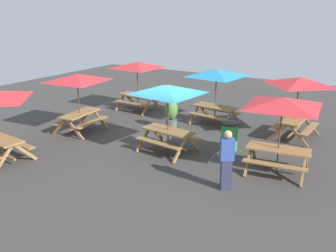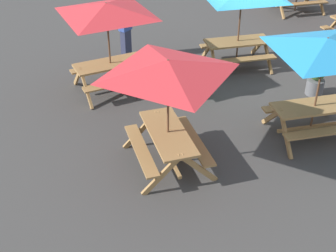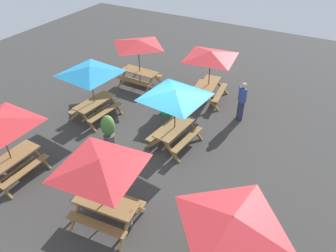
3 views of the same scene
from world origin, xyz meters
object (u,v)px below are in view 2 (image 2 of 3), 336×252
at_px(picnic_table_5, 325,52).
at_px(trash_bin_green, 197,78).
at_px(picnic_table_3, 107,16).
at_px(picnic_table_2, 168,76).
at_px(potted_plant_0, 318,71).
at_px(person_standing, 125,29).

height_order(picnic_table_5, trash_bin_green, picnic_table_5).
height_order(picnic_table_3, trash_bin_green, picnic_table_3).
bearing_deg(picnic_table_5, picnic_table_2, -175.38).
relative_size(trash_bin_green, potted_plant_0, 0.79).
distance_m(picnic_table_3, potted_plant_0, 5.34).
height_order(picnic_table_2, picnic_table_5, same).
distance_m(picnic_table_5, trash_bin_green, 3.36).
bearing_deg(picnic_table_2, trash_bin_green, -31.58).
xyz_separation_m(picnic_table_5, person_standing, (-2.77, 5.29, -1.10)).
distance_m(trash_bin_green, potted_plant_0, 3.01).
bearing_deg(potted_plant_0, picnic_table_5, -126.50).
height_order(picnic_table_2, person_standing, picnic_table_2).
relative_size(picnic_table_2, trash_bin_green, 2.38).
xyz_separation_m(picnic_table_3, potted_plant_0, (4.81, -1.90, -1.33)).
relative_size(picnic_table_3, potted_plant_0, 2.27).
distance_m(picnic_table_5, potted_plant_0, 2.38).
bearing_deg(trash_bin_green, picnic_table_2, -123.42).
bearing_deg(trash_bin_green, picnic_table_3, 152.65).
bearing_deg(picnic_table_2, picnic_table_5, -89.30).
bearing_deg(potted_plant_0, person_standing, 136.84).
distance_m(picnic_table_3, person_standing, 2.28).
distance_m(picnic_table_3, picnic_table_5, 5.04).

